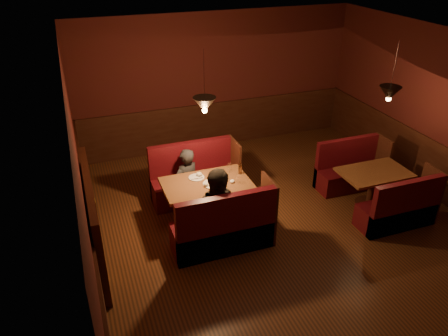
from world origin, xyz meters
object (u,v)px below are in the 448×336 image
object	(u,v)px
main_table	(207,191)
second_bench_far	(349,172)
second_bench_near	(400,211)
diner_a	(186,168)
main_bench_far	(195,181)
main_bench_near	(225,231)
second_table	(373,180)
diner_b	(221,199)

from	to	relation	value
main_table	second_bench_far	size ratio (longest dim) A/B	1.07
second_bench_near	diner_a	bearing A→B (deg)	148.51
main_bench_far	main_bench_near	world-z (taller)	same
main_bench_far	diner_a	size ratio (longest dim) A/B	1.09
diner_a	second_table	bearing A→B (deg)	136.97
main_bench_far	second_bench_near	world-z (taller)	main_bench_far
main_table	second_table	size ratio (longest dim) A/B	1.19
diner_b	second_table	bearing A→B (deg)	17.58
main_bench_near	diner_a	bearing A→B (deg)	97.16
main_table	diner_b	distance (m)	0.68
main_bench_near	second_bench_near	size ratio (longest dim) A/B	1.18
second_table	diner_a	bearing A→B (deg)	158.93
second_bench_far	second_bench_near	size ratio (longest dim) A/B	1.00
second_bench_far	diner_a	distance (m)	3.09
main_bench_far	diner_a	xyz separation A→B (m)	(-0.18, -0.12, 0.37)
second_bench_far	diner_a	size ratio (longest dim) A/B	0.93
main_bench_near	second_bench_near	world-z (taller)	main_bench_near
main_bench_far	diner_b	world-z (taller)	diner_b
second_table	second_bench_far	size ratio (longest dim) A/B	0.90
second_bench_near	diner_a	distance (m)	3.58
main_bench_far	second_table	size ratio (longest dim) A/B	1.31
second_bench_far	diner_b	distance (m)	3.03
diner_a	second_bench_near	bearing A→B (deg)	126.55
second_bench_far	diner_a	xyz separation A→B (m)	(-3.03, 0.46, 0.40)
main_bench_near	second_bench_far	xyz separation A→B (m)	(2.85, 1.00, -0.04)
main_bench_near	diner_b	size ratio (longest dim) A/B	0.94
diner_a	main_table	bearing A→B (deg)	82.18
second_table	second_bench_near	bearing A→B (deg)	-87.80
second_bench_near	diner_b	bearing A→B (deg)	169.10
main_table	diner_b	size ratio (longest dim) A/B	0.86
main_table	diner_b	world-z (taller)	diner_b
main_bench_far	diner_b	size ratio (longest dim) A/B	0.94
main_bench_near	second_table	size ratio (longest dim) A/B	1.31
diner_a	second_bench_far	bearing A→B (deg)	149.44
diner_b	second_bench_far	bearing A→B (deg)	31.09
second_bench_far	second_bench_near	bearing A→B (deg)	-90.00
second_table	second_bench_far	bearing A→B (deg)	87.80
main_bench_far	second_table	distance (m)	3.11
second_bench_far	second_table	bearing A→B (deg)	-92.20
main_table	diner_a	world-z (taller)	diner_a
second_table	second_bench_near	size ratio (longest dim) A/B	0.90
main_bench_far	second_bench_far	distance (m)	2.91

